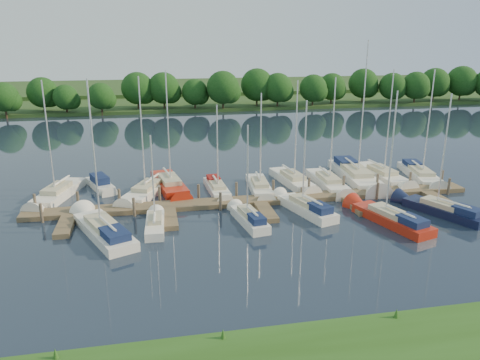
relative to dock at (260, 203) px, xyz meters
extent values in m
plane|color=#1B2536|center=(0.00, -7.31, -0.20)|extent=(260.00, 260.00, 0.00)
cube|color=brown|center=(0.00, 0.69, 0.00)|extent=(40.00, 2.00, 0.40)
cube|color=brown|center=(-16.00, -2.31, 0.00)|extent=(1.20, 4.00, 0.40)
cube|color=brown|center=(-8.00, -2.31, 0.00)|extent=(1.20, 4.00, 0.40)
cube|color=brown|center=(0.00, -2.31, 0.00)|extent=(1.20, 4.00, 0.40)
cube|color=brown|center=(8.00, -2.31, 0.00)|extent=(1.20, 4.00, 0.40)
cube|color=brown|center=(16.00, -2.31, 0.00)|extent=(1.20, 4.00, 0.40)
cylinder|color=#473D33|center=(-19.00, 1.99, 0.40)|extent=(0.24, 0.24, 2.00)
cylinder|color=#473D33|center=(-15.55, 1.99, 0.40)|extent=(0.24, 0.24, 2.00)
cylinder|color=#473D33|center=(-12.09, 1.99, 0.40)|extent=(0.24, 0.24, 2.00)
cylinder|color=#473D33|center=(-8.64, 1.99, 0.40)|extent=(0.24, 0.24, 2.00)
cylinder|color=#473D33|center=(-5.18, 1.99, 0.40)|extent=(0.24, 0.24, 2.00)
cylinder|color=#473D33|center=(-1.73, 1.99, 0.40)|extent=(0.24, 0.24, 2.00)
cylinder|color=#473D33|center=(1.73, 1.99, 0.40)|extent=(0.24, 0.24, 2.00)
cylinder|color=#473D33|center=(5.18, 1.99, 0.40)|extent=(0.24, 0.24, 2.00)
cylinder|color=#473D33|center=(8.64, 1.99, 0.40)|extent=(0.24, 0.24, 2.00)
cylinder|color=#473D33|center=(12.09, 1.99, 0.40)|extent=(0.24, 0.24, 2.00)
cylinder|color=#473D33|center=(15.55, 1.99, 0.40)|extent=(0.24, 0.24, 2.00)
cylinder|color=#473D33|center=(19.00, 1.99, 0.40)|extent=(0.24, 0.24, 2.00)
cylinder|color=#473D33|center=(-18.00, -0.61, 0.40)|extent=(0.24, 0.24, 2.00)
cylinder|color=#473D33|center=(-10.80, -0.61, 0.40)|extent=(0.24, 0.24, 2.00)
cylinder|color=#473D33|center=(-3.60, -0.61, 0.40)|extent=(0.24, 0.24, 2.00)
cylinder|color=#473D33|center=(3.60, -0.61, 0.40)|extent=(0.24, 0.24, 2.00)
cylinder|color=#473D33|center=(10.80, -0.61, 0.40)|extent=(0.24, 0.24, 2.00)
cylinder|color=#473D33|center=(18.00, -0.61, 0.40)|extent=(0.24, 0.24, 2.00)
cube|color=#243F18|center=(0.00, 67.69, 0.10)|extent=(180.00, 30.00, 0.60)
cube|color=#325224|center=(0.00, 92.69, 0.50)|extent=(220.00, 40.00, 1.40)
sphere|color=#10390F|center=(-35.06, 55.22, 2.90)|extent=(3.72, 3.72, 3.72)
cylinder|color=#38281C|center=(-28.34, 54.22, 0.80)|extent=(0.36, 0.36, 1.99)
sphere|color=#10390F|center=(-28.34, 54.22, 3.24)|extent=(4.65, 4.65, 4.65)
sphere|color=#10390F|center=(-27.34, 54.42, 2.57)|extent=(3.32, 3.32, 3.32)
cylinder|color=#38281C|center=(-23.53, 53.72, 1.12)|extent=(0.36, 0.36, 2.64)
sphere|color=#10390F|center=(-23.53, 53.72, 4.34)|extent=(6.15, 6.15, 6.15)
sphere|color=#10390F|center=(-22.21, 53.92, 3.46)|extent=(4.40, 4.40, 4.40)
cylinder|color=#38281C|center=(-18.70, 53.79, 1.13)|extent=(0.36, 0.36, 2.67)
sphere|color=#10390F|center=(-18.70, 53.79, 4.39)|extent=(6.22, 6.22, 6.22)
sphere|color=#10390F|center=(-17.36, 53.99, 3.50)|extent=(4.44, 4.44, 4.44)
cylinder|color=#38281C|center=(-10.91, 54.64, 0.85)|extent=(0.36, 0.36, 2.10)
sphere|color=#10390F|center=(-10.91, 54.64, 3.42)|extent=(4.91, 4.91, 4.91)
sphere|color=#10390F|center=(-9.86, 54.84, 2.72)|extent=(3.51, 3.51, 3.51)
cylinder|color=#38281C|center=(-6.24, 52.70, 0.96)|extent=(0.36, 0.36, 2.32)
sphere|color=#10390F|center=(-6.24, 52.70, 3.80)|extent=(5.41, 5.41, 5.41)
sphere|color=#10390F|center=(-5.08, 52.90, 3.02)|extent=(3.87, 3.87, 3.87)
cylinder|color=#38281C|center=(-1.11, 53.20, 1.11)|extent=(0.36, 0.36, 2.62)
sphere|color=#10390F|center=(-1.11, 53.20, 4.32)|extent=(6.12, 6.12, 6.12)
sphere|color=#10390F|center=(0.20, 53.40, 3.44)|extent=(4.37, 4.37, 4.37)
cylinder|color=#38281C|center=(6.69, 55.68, 0.96)|extent=(0.36, 0.36, 2.32)
sphere|color=#10390F|center=(6.69, 55.68, 3.80)|extent=(5.42, 5.42, 5.42)
sphere|color=#10390F|center=(7.85, 55.88, 3.02)|extent=(3.87, 3.87, 3.87)
cylinder|color=#38281C|center=(12.38, 55.55, 0.99)|extent=(0.36, 0.36, 2.37)
sphere|color=#10390F|center=(12.38, 55.55, 3.89)|extent=(5.54, 5.54, 5.54)
sphere|color=#10390F|center=(13.57, 55.75, 3.10)|extent=(3.96, 3.96, 3.96)
cylinder|color=#38281C|center=(17.70, 53.54, 0.89)|extent=(0.36, 0.36, 2.18)
sphere|color=#10390F|center=(17.70, 53.54, 3.55)|extent=(5.09, 5.09, 5.09)
sphere|color=#10390F|center=(18.79, 53.74, 2.83)|extent=(3.63, 3.63, 3.63)
cylinder|color=#38281C|center=(22.42, 56.00, 1.18)|extent=(0.36, 0.36, 2.75)
sphere|color=#10390F|center=(22.42, 56.00, 4.54)|extent=(6.42, 6.42, 6.42)
sphere|color=#10390F|center=(23.79, 56.20, 3.62)|extent=(4.58, 4.58, 4.58)
cylinder|color=#38281C|center=(29.74, 56.33, 0.82)|extent=(0.36, 0.36, 2.04)
sphere|color=#10390F|center=(29.74, 56.33, 3.32)|extent=(4.76, 4.76, 4.76)
sphere|color=#10390F|center=(30.76, 56.53, 2.64)|extent=(3.40, 3.40, 3.40)
cylinder|color=#38281C|center=(34.68, 55.05, 1.11)|extent=(0.36, 0.36, 2.62)
sphere|color=#10390F|center=(34.68, 55.05, 4.31)|extent=(6.11, 6.11, 6.11)
sphere|color=#10390F|center=(35.99, 55.25, 3.44)|extent=(4.37, 4.37, 4.37)
cylinder|color=#38281C|center=(40.35, 54.45, 0.92)|extent=(0.36, 0.36, 2.23)
sphere|color=#10390F|center=(40.35, 54.45, 3.64)|extent=(5.20, 5.20, 5.20)
sphere|color=#10390F|center=(41.47, 54.65, 2.90)|extent=(3.72, 3.72, 3.72)
cylinder|color=#38281C|center=(47.37, 54.51, 1.20)|extent=(0.36, 0.36, 2.81)
sphere|color=#10390F|center=(47.37, 54.51, 4.64)|extent=(6.55, 6.55, 6.55)
sphere|color=#10390F|center=(48.78, 54.71, 3.70)|extent=(4.68, 4.68, 4.68)
cylinder|color=#38281C|center=(53.69, 55.73, 1.16)|extent=(0.36, 0.36, 2.72)
sphere|color=#10390F|center=(53.69, 55.73, 4.48)|extent=(6.34, 6.34, 6.34)
sphere|color=#10390F|center=(55.05, 55.93, 3.58)|extent=(4.53, 4.53, 4.53)
cylinder|color=#38281C|center=(58.18, 54.51, 1.02)|extent=(0.36, 0.36, 2.44)
sphere|color=#10390F|center=(58.18, 54.51, 4.01)|extent=(5.70, 5.70, 5.70)
sphere|color=#10390F|center=(59.40, 54.71, 3.19)|extent=(4.07, 4.07, 4.07)
cube|color=white|center=(-17.73, 5.76, -0.05)|extent=(4.07, 7.65, 1.18)
cone|color=white|center=(-18.77, 2.23, -0.05)|extent=(1.72, 2.76, 1.03)
cube|color=#B5AD8B|center=(-17.83, 5.41, 0.71)|extent=(2.43, 3.62, 0.54)
cylinder|color=silver|center=(-17.94, 5.06, 5.52)|extent=(0.12, 0.12, 9.94)
cylinder|color=silver|center=(-17.52, 6.47, 1.14)|extent=(1.04, 3.21, 0.10)
cylinder|color=white|center=(-17.52, 6.47, 1.14)|extent=(1.03, 2.88, 0.20)
cube|color=white|center=(-14.24, 7.69, -0.05)|extent=(3.18, 4.93, 0.94)
cone|color=white|center=(-13.38, 5.51, -0.05)|extent=(1.24, 1.60, 0.77)
cube|color=#142148|center=(-14.24, 7.69, 0.69)|extent=(2.11, 2.86, 0.84)
cube|color=white|center=(-9.56, 5.19, -0.05)|extent=(5.14, 7.77, 1.10)
cone|color=white|center=(-11.17, 1.76, -0.05)|extent=(2.09, 2.86, 1.06)
cube|color=#B5AD8B|center=(-9.72, 4.85, 0.65)|extent=(2.89, 3.77, 0.50)
cylinder|color=silver|center=(-9.88, 4.51, 5.62)|extent=(0.12, 0.12, 10.24)
cylinder|color=silver|center=(-9.24, 5.88, 1.04)|extent=(1.54, 3.13, 0.10)
cylinder|color=white|center=(-9.24, 5.88, 1.04)|extent=(1.47, 2.83, 0.20)
cube|color=#AC210F|center=(-7.61, 6.61, -0.05)|extent=(3.47, 8.09, 1.19)
cone|color=#AC210F|center=(-6.96, 2.75, -0.05)|extent=(1.54, 2.89, 1.10)
cube|color=#B5AD8B|center=(-7.55, 6.23, 0.72)|extent=(2.21, 3.75, 0.54)
cylinder|color=silver|center=(-7.48, 5.84, 5.84)|extent=(0.12, 0.12, 10.57)
cylinder|color=silver|center=(-7.74, 7.39, 1.15)|extent=(0.69, 3.49, 0.10)
cylinder|color=white|center=(-7.74, 7.39, 1.15)|extent=(0.72, 3.12, 0.20)
cube|color=white|center=(-3.19, 4.44, -0.05)|extent=(1.93, 5.84, 0.94)
cone|color=white|center=(-3.03, 1.57, -0.05)|extent=(0.92, 2.06, 0.81)
cube|color=#B5AD8B|center=(-3.17, 4.15, 0.53)|extent=(1.35, 2.65, 0.43)
cube|color=maroon|center=(-3.28, 6.05, 0.61)|extent=(1.22, 1.79, 0.47)
cylinder|color=silver|center=(-3.15, 3.87, 4.29)|extent=(0.12, 0.12, 7.77)
cylinder|color=silver|center=(-3.22, 5.02, 0.87)|extent=(0.24, 2.59, 0.10)
cylinder|color=white|center=(-3.22, 5.02, 0.87)|extent=(0.33, 2.31, 0.20)
cube|color=white|center=(0.93, 4.29, -0.05)|extent=(2.28, 6.56, 1.03)
cone|color=white|center=(0.69, 1.08, -0.05)|extent=(1.07, 2.32, 0.90)
cube|color=#B5AD8B|center=(0.90, 3.97, 0.60)|extent=(1.57, 2.99, 0.47)
cylinder|color=silver|center=(0.88, 3.65, 4.81)|extent=(0.12, 0.12, 8.70)
cylinder|color=silver|center=(0.98, 4.93, 0.97)|extent=(0.32, 2.90, 0.10)
cylinder|color=white|center=(0.98, 4.93, 0.97)|extent=(0.39, 2.59, 0.20)
cube|color=white|center=(4.61, 5.72, -0.05)|extent=(2.94, 7.29, 1.16)
cone|color=white|center=(5.10, 2.21, -0.05)|extent=(1.32, 2.59, 0.99)
cube|color=#B5AD8B|center=(4.66, 5.37, 0.69)|extent=(1.91, 3.36, 0.53)
cylinder|color=silver|center=(4.71, 5.02, 5.32)|extent=(0.12, 0.12, 9.57)
cylinder|color=silver|center=(4.52, 6.42, 1.11)|extent=(0.54, 3.17, 0.10)
cylinder|color=white|center=(4.52, 6.42, 1.11)|extent=(0.59, 2.84, 0.20)
cube|color=white|center=(7.94, 4.45, -0.05)|extent=(2.12, 7.37, 1.10)
cone|color=white|center=(7.90, 0.78, -0.05)|extent=(1.05, 2.58, 1.03)
cube|color=#B5AD8B|center=(7.93, 4.08, 0.65)|extent=(1.57, 3.32, 0.50)
cylinder|color=silver|center=(7.93, 3.72, 5.46)|extent=(0.12, 0.12, 9.93)
cylinder|color=silver|center=(7.94, 5.19, 1.05)|extent=(0.13, 3.31, 0.10)
cylinder|color=white|center=(7.94, 5.19, 1.05)|extent=(0.23, 2.94, 0.20)
cube|color=white|center=(11.58, 6.00, -0.05)|extent=(3.42, 9.89, 1.25)
cone|color=white|center=(11.22, 1.16, -0.05)|extent=(1.60, 3.49, 1.36)
cube|color=#B5AD8B|center=(11.54, 5.52, 0.77)|extent=(2.35, 4.51, 0.57)
cube|color=#142148|center=(11.77, 8.72, 0.88)|extent=(2.11, 3.05, 0.63)
cylinder|color=silver|center=(11.50, 5.03, 7.16)|extent=(0.12, 0.12, 13.12)
cylinder|color=silver|center=(11.65, 6.97, 1.22)|extent=(0.42, 4.37, 0.10)
cylinder|color=white|center=(11.65, 6.97, 1.22)|extent=(0.48, 3.89, 0.20)
cube|color=white|center=(14.30, 5.74, -0.05)|extent=(2.80, 7.90, 1.17)
cone|color=white|center=(14.62, 1.89, -0.05)|extent=(1.31, 2.79, 1.08)
cube|color=#B5AD8B|center=(14.34, 5.36, 0.71)|extent=(1.91, 3.61, 0.53)
cylinder|color=silver|center=(14.37, 4.97, 5.78)|extent=(0.12, 0.12, 10.46)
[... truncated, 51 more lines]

